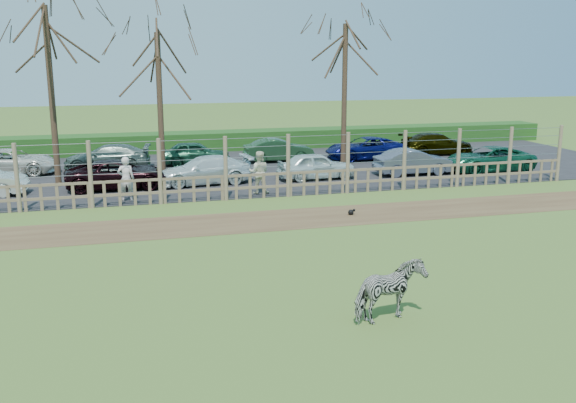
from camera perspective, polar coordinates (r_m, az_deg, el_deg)
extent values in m
plane|color=olive|center=(17.52, -1.02, -5.47)|extent=(120.00, 120.00, 0.00)
cube|color=brown|center=(21.73, -3.93, -1.83)|extent=(34.00, 2.80, 0.01)
cube|color=#232326|center=(31.38, -7.53, 2.68)|extent=(44.00, 13.00, 0.04)
cube|color=#1E4716|center=(38.17, -8.99, 5.25)|extent=(46.00, 2.00, 1.10)
cube|color=brown|center=(24.98, -5.52, 1.13)|extent=(30.00, 0.06, 0.10)
cube|color=brown|center=(24.88, -5.55, 2.25)|extent=(30.00, 0.06, 0.10)
cylinder|color=brown|center=(24.74, -22.95, 1.93)|extent=(0.16, 0.16, 2.50)
cylinder|color=brown|center=(24.52, -17.17, 2.29)|extent=(0.16, 0.16, 2.50)
cylinder|color=brown|center=(24.55, -11.33, 2.63)|extent=(0.16, 0.16, 2.50)
cylinder|color=brown|center=(24.83, -5.56, 2.93)|extent=(0.16, 0.16, 2.50)
cylinder|color=brown|center=(25.36, 0.02, 3.20)|extent=(0.16, 0.16, 2.50)
cylinder|color=brown|center=(26.12, 5.33, 3.43)|extent=(0.16, 0.16, 2.50)
cylinder|color=brown|center=(27.08, 10.30, 3.62)|extent=(0.16, 0.16, 2.50)
cylinder|color=brown|center=(28.24, 14.90, 3.76)|extent=(0.16, 0.16, 2.50)
cylinder|color=brown|center=(29.56, 19.12, 3.88)|extent=(0.16, 0.16, 2.50)
cylinder|color=brown|center=(31.03, 22.95, 3.96)|extent=(0.16, 0.16, 2.50)
cylinder|color=gray|center=(24.83, -5.56, 2.93)|extent=(30.00, 0.02, 0.02)
cylinder|color=gray|center=(24.77, -5.58, 3.84)|extent=(30.00, 0.02, 0.02)
cylinder|color=gray|center=(24.71, -5.60, 4.76)|extent=(30.00, 0.02, 0.02)
cylinder|color=gray|center=(24.66, -5.62, 5.57)|extent=(30.00, 0.02, 0.02)
cylinder|color=#3D2B1E|center=(28.78, -20.26, 8.58)|extent=(0.26, 0.26, 7.50)
cylinder|color=#3D2B1E|center=(29.78, -11.30, 8.28)|extent=(0.26, 0.26, 6.50)
cylinder|color=#3D2B1E|center=(32.15, 5.03, 9.24)|extent=(0.26, 0.26, 7.00)
imported|color=gray|center=(13.77, 9.01, -7.90)|extent=(1.71, 1.15, 1.33)
imported|color=beige|center=(25.24, -14.20, 1.96)|extent=(0.68, 0.49, 1.72)
imported|color=beige|center=(25.88, -2.60, 2.60)|extent=(0.99, 0.87, 1.72)
sphere|color=black|center=(22.73, 5.60, -0.96)|extent=(0.20, 0.20, 0.20)
sphere|color=black|center=(22.75, 5.89, -0.77)|extent=(0.10, 0.10, 0.10)
imported|color=black|center=(27.79, -14.85, 2.35)|extent=(4.33, 2.01, 1.20)
imported|color=white|center=(28.06, -7.45, 2.77)|extent=(4.27, 2.06, 1.20)
imported|color=silver|center=(28.99, 2.54, 3.19)|extent=(3.54, 1.47, 1.20)
imported|color=#535C6D|center=(30.61, 11.07, 3.48)|extent=(3.65, 1.30, 1.20)
imported|color=#125538|center=(32.30, 17.43, 3.61)|extent=(4.34, 2.03, 1.20)
imported|color=silver|center=(32.76, -23.44, 3.26)|extent=(4.52, 2.48, 1.20)
imported|color=#556A5F|center=(32.75, -15.75, 3.84)|extent=(4.32, 2.21, 1.20)
imported|color=#1C4D33|center=(33.10, -8.25, 4.28)|extent=(3.62, 1.69, 1.20)
imported|color=#234828|center=(33.79, -0.84, 4.59)|extent=(3.67, 1.36, 1.20)
imported|color=#090E50|center=(34.69, 6.90, 4.71)|extent=(4.35, 2.06, 1.20)
imported|color=black|center=(37.20, 13.09, 5.02)|extent=(4.22, 1.90, 1.20)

